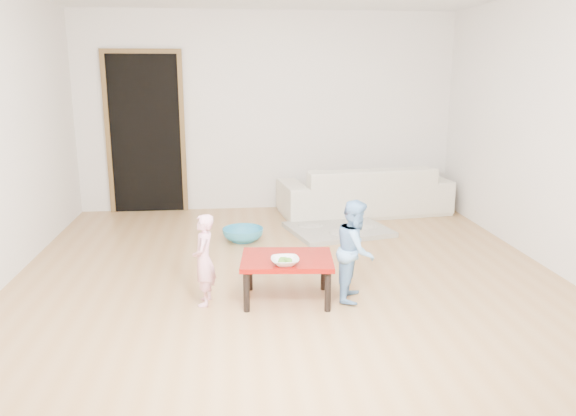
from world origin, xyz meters
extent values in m
cube|color=#AD7E4A|center=(0.00, 0.00, 0.00)|extent=(5.00, 5.00, 0.01)
cube|color=silver|center=(0.00, 2.50, 1.30)|extent=(5.00, 0.02, 2.60)
cube|color=silver|center=(2.50, 0.00, 1.30)|extent=(0.02, 5.00, 2.60)
imported|color=silver|center=(1.24, 2.05, 0.32)|extent=(2.28, 1.12, 0.64)
cube|color=orange|center=(0.76, 1.79, 0.48)|extent=(0.48, 0.44, 0.12)
imported|color=white|center=(-0.09, -0.90, 0.40)|extent=(0.22, 0.22, 0.05)
imported|color=pink|center=(-0.73, -0.74, 0.37)|extent=(0.20, 0.29, 0.75)
imported|color=#65B4EB|center=(0.50, -0.75, 0.42)|extent=(0.43, 0.49, 0.84)
imported|color=teal|center=(-0.38, 0.96, 0.07)|extent=(0.45, 0.45, 0.14)
camera|label=1|loc=(-0.49, -5.03, 1.84)|focal=35.00mm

